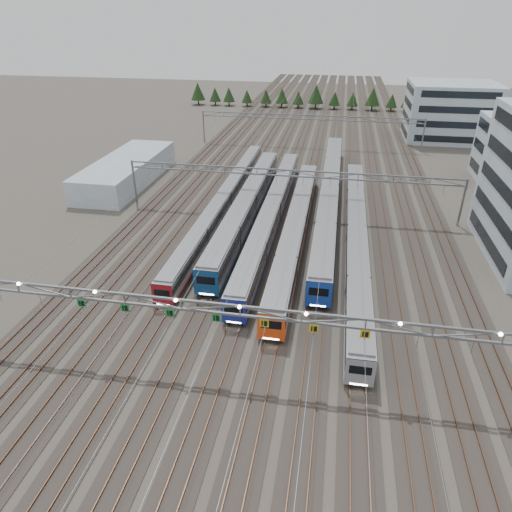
% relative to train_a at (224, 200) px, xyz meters
% --- Properties ---
extents(ground, '(400.00, 400.00, 0.00)m').
position_rel_train_a_xyz_m(ground, '(11.25, -39.33, -1.94)').
color(ground, '#47423A').
rests_on(ground, ground).
extents(track_bed, '(54.00, 260.00, 5.42)m').
position_rel_train_a_xyz_m(track_bed, '(11.25, 60.67, -0.45)').
color(track_bed, '#2D2823').
rests_on(track_bed, ground).
extents(train_a, '(2.60, 61.45, 3.38)m').
position_rel_train_a_xyz_m(train_a, '(0.00, 0.00, 0.00)').
color(train_a, black).
rests_on(train_a, ground).
extents(train_b, '(3.15, 51.05, 4.11)m').
position_rel_train_a_xyz_m(train_b, '(4.50, -2.32, 0.37)').
color(train_b, black).
rests_on(train_b, ground).
extents(train_c, '(2.82, 57.26, 3.67)m').
position_rel_train_a_xyz_m(train_c, '(9.00, -4.07, 0.15)').
color(train_c, black).
rests_on(train_c, ground).
extents(train_d, '(2.96, 51.32, 3.86)m').
position_rel_train_a_xyz_m(train_d, '(13.50, -9.20, 0.24)').
color(train_d, black).
rests_on(train_d, ground).
extents(train_e, '(3.10, 66.84, 4.04)m').
position_rel_train_a_xyz_m(train_e, '(18.00, 5.52, 0.33)').
color(train_e, black).
rests_on(train_e, ground).
extents(train_f, '(2.80, 59.29, 3.64)m').
position_rel_train_a_xyz_m(train_f, '(22.50, -10.30, 0.13)').
color(train_f, black).
rests_on(train_f, ground).
extents(gantry_near, '(56.36, 0.61, 8.08)m').
position_rel_train_a_xyz_m(gantry_near, '(11.20, -39.44, 5.15)').
color(gantry_near, slate).
rests_on(gantry_near, ground).
extents(gantry_mid, '(56.36, 0.36, 8.00)m').
position_rel_train_a_xyz_m(gantry_mid, '(11.25, 0.67, 4.45)').
color(gantry_mid, slate).
rests_on(gantry_mid, ground).
extents(gantry_far, '(56.36, 0.36, 8.00)m').
position_rel_train_a_xyz_m(gantry_far, '(11.25, 45.67, 4.45)').
color(gantry_far, slate).
rests_on(gantry_far, ground).
extents(depot_bldg_north, '(22.00, 18.00, 14.53)m').
position_rel_train_a_xyz_m(depot_bldg_north, '(47.38, 60.11, 5.32)').
color(depot_bldg_north, '#9FB5BE').
rests_on(depot_bldg_north, ground).
extents(west_shed, '(10.00, 30.00, 4.75)m').
position_rel_train_a_xyz_m(west_shed, '(-23.25, 11.38, 0.44)').
color(west_shed, '#9FB5BE').
rests_on(west_shed, ground).
extents(treeline, '(100.10, 5.60, 7.02)m').
position_rel_train_a_xyz_m(treeline, '(13.50, 96.53, 2.29)').
color(treeline, '#332114').
rests_on(treeline, ground).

